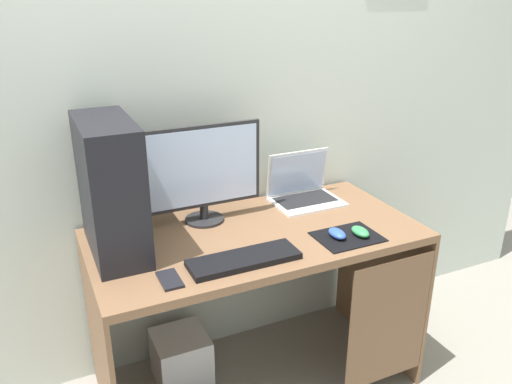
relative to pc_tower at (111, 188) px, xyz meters
name	(u,v)px	position (x,y,z in m)	size (l,w,h in m)	color
ground_plane	(256,380)	(0.55, -0.08, -1.04)	(8.00, 8.00, 0.00)	gray
wall_back	(220,90)	(0.56, 0.30, 0.27)	(4.00, 0.05, 2.60)	beige
desk	(261,267)	(0.57, -0.09, -0.42)	(1.37, 0.69, 0.78)	brown
pc_tower	(111,188)	(0.00, 0.00, 0.00)	(0.19, 0.43, 0.52)	black
monitor	(203,172)	(0.40, 0.11, -0.03)	(0.51, 0.17, 0.43)	#232326
laptop	(304,191)	(0.90, 0.13, -0.21)	(0.31, 0.23, 0.23)	white
keyboard	(244,259)	(0.41, -0.29, -0.25)	(0.42, 0.14, 0.02)	black
mousepad	(348,237)	(0.87, -0.28, -0.26)	(0.26, 0.20, 0.01)	black
mouse_left	(337,234)	(0.83, -0.27, -0.24)	(0.06, 0.10, 0.03)	#2D51B2
mouse_right	(360,232)	(0.92, -0.30, -0.24)	(0.06, 0.10, 0.03)	#338C4C
cell_phone	(170,280)	(0.12, -0.30, -0.25)	(0.07, 0.13, 0.01)	black
subwoofer	(181,358)	(0.24, 0.07, -0.91)	(0.24, 0.24, 0.24)	silver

